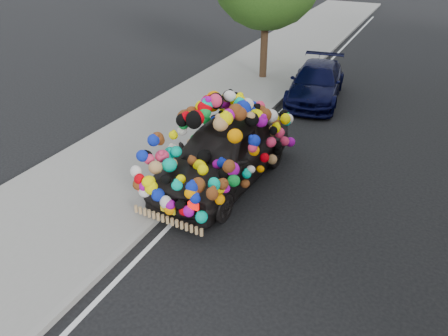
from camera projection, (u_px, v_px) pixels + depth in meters
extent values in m
plane|color=black|center=(267.00, 243.00, 8.53)|extent=(100.00, 100.00, 0.00)
cube|color=gray|center=(93.00, 189.00, 10.13)|extent=(4.00, 60.00, 0.12)
cube|color=gray|center=(165.00, 210.00, 9.39)|extent=(0.15, 60.00, 0.13)
cylinder|color=#332114|center=(264.00, 45.00, 16.75)|extent=(0.28, 0.28, 2.73)
imported|color=black|center=(224.00, 152.00, 10.25)|extent=(2.08, 4.56, 1.52)
cube|color=red|center=(143.00, 189.00, 8.80)|extent=(0.22, 0.07, 0.14)
cube|color=red|center=(193.00, 206.00, 8.28)|extent=(0.22, 0.07, 0.14)
cube|color=yellow|center=(168.00, 210.00, 8.68)|extent=(0.34, 0.06, 0.12)
imported|color=black|center=(316.00, 83.00, 15.19)|extent=(2.21, 4.34, 1.21)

